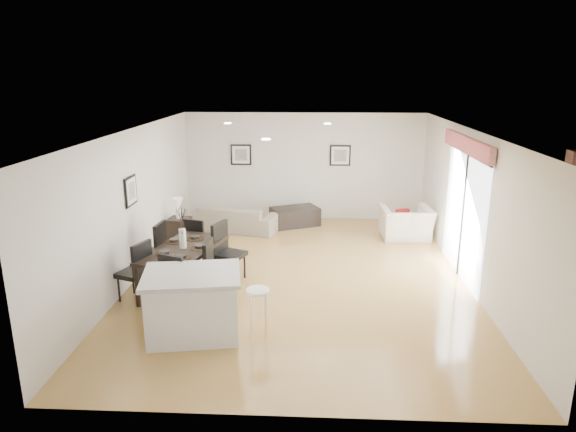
{
  "coord_description": "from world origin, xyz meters",
  "views": [
    {
      "loc": [
        0.23,
        -8.84,
        3.66
      ],
      "look_at": [
        -0.23,
        0.4,
        1.06
      ],
      "focal_mm": 32.0,
      "sensor_mm": 36.0,
      "label": 1
    }
  ],
  "objects_px": {
    "sofa": "(234,218)",
    "dining_chair_foot": "(197,239)",
    "armchair": "(406,223)",
    "coffee_table": "(295,216)",
    "dining_chair_efar": "(226,248)",
    "dining_chair_head": "(168,285)",
    "bar_stool": "(258,296)",
    "side_table": "(180,232)",
    "dining_table": "(183,252)",
    "kitchen_island": "(193,304)",
    "dining_chair_wfar": "(155,248)",
    "dining_chair_enear": "(216,268)",
    "dining_chair_wnear": "(137,268)"
  },
  "relations": [
    {
      "from": "sofa",
      "to": "dining_chair_foot",
      "type": "xyz_separation_m",
      "value": [
        -0.36,
        -2.37,
        0.23
      ]
    },
    {
      "from": "armchair",
      "to": "coffee_table",
      "type": "bearing_deg",
      "value": -23.74
    },
    {
      "from": "dining_chair_efar",
      "to": "coffee_table",
      "type": "bearing_deg",
      "value": 4.22
    },
    {
      "from": "dining_chair_head",
      "to": "bar_stool",
      "type": "height_order",
      "value": "dining_chair_head"
    },
    {
      "from": "dining_chair_efar",
      "to": "side_table",
      "type": "relative_size",
      "value": 1.77
    },
    {
      "from": "sofa",
      "to": "dining_chair_head",
      "type": "height_order",
      "value": "dining_chair_head"
    },
    {
      "from": "armchair",
      "to": "dining_chair_head",
      "type": "relative_size",
      "value": 1.12
    },
    {
      "from": "armchair",
      "to": "dining_chair_head",
      "type": "xyz_separation_m",
      "value": [
        -4.29,
        -4.2,
        0.2
      ]
    },
    {
      "from": "dining_table",
      "to": "coffee_table",
      "type": "distance_m",
      "value": 4.38
    },
    {
      "from": "coffee_table",
      "to": "dining_table",
      "type": "bearing_deg",
      "value": -138.93
    },
    {
      "from": "sofa",
      "to": "kitchen_island",
      "type": "bearing_deg",
      "value": 106.15
    },
    {
      "from": "dining_chair_head",
      "to": "side_table",
      "type": "xyz_separation_m",
      "value": [
        -0.73,
        3.5,
        -0.26
      ]
    },
    {
      "from": "sofa",
      "to": "side_table",
      "type": "height_order",
      "value": "sofa"
    },
    {
      "from": "armchair",
      "to": "bar_stool",
      "type": "height_order",
      "value": "armchair"
    },
    {
      "from": "dining_chair_head",
      "to": "dining_table",
      "type": "bearing_deg",
      "value": 114.89
    },
    {
      "from": "dining_chair_wfar",
      "to": "bar_stool",
      "type": "relative_size",
      "value": 1.48
    },
    {
      "from": "bar_stool",
      "to": "dining_chair_wfar",
      "type": "bearing_deg",
      "value": 135.84
    },
    {
      "from": "sofa",
      "to": "dining_chair_enear",
      "type": "relative_size",
      "value": 1.99
    },
    {
      "from": "dining_chair_wnear",
      "to": "dining_chair_efar",
      "type": "height_order",
      "value": "dining_chair_efar"
    },
    {
      "from": "dining_chair_wfar",
      "to": "dining_chair_head",
      "type": "height_order",
      "value": "dining_chair_wfar"
    },
    {
      "from": "sofa",
      "to": "dining_chair_foot",
      "type": "bearing_deg",
      "value": 95.4
    },
    {
      "from": "dining_chair_wfar",
      "to": "dining_chair_foot",
      "type": "distance_m",
      "value": 0.92
    },
    {
      "from": "dining_table",
      "to": "dining_chair_foot",
      "type": "xyz_separation_m",
      "value": [
        -0.03,
        1.14,
        -0.15
      ]
    },
    {
      "from": "dining_chair_enear",
      "to": "dining_chair_foot",
      "type": "relative_size",
      "value": 1.08
    },
    {
      "from": "dining_chair_wfar",
      "to": "dining_chair_enear",
      "type": "height_order",
      "value": "dining_chair_wfar"
    },
    {
      "from": "dining_chair_wfar",
      "to": "dining_chair_efar",
      "type": "distance_m",
      "value": 1.28
    },
    {
      "from": "dining_chair_foot",
      "to": "kitchen_island",
      "type": "bearing_deg",
      "value": 118.89
    },
    {
      "from": "kitchen_island",
      "to": "dining_chair_foot",
      "type": "bearing_deg",
      "value": 91.7
    },
    {
      "from": "sofa",
      "to": "coffee_table",
      "type": "bearing_deg",
      "value": -147.54
    },
    {
      "from": "dining_chair_enear",
      "to": "bar_stool",
      "type": "height_order",
      "value": "dining_chair_enear"
    },
    {
      "from": "sofa",
      "to": "dining_chair_efar",
      "type": "distance_m",
      "value": 3.04
    },
    {
      "from": "dining_chair_enear",
      "to": "dining_chair_foot",
      "type": "height_order",
      "value": "dining_chair_enear"
    },
    {
      "from": "coffee_table",
      "to": "dining_chair_efar",
      "type": "bearing_deg",
      "value": -132.85
    },
    {
      "from": "dining_chair_efar",
      "to": "side_table",
      "type": "height_order",
      "value": "dining_chair_efar"
    },
    {
      "from": "armchair",
      "to": "side_table",
      "type": "height_order",
      "value": "armchair"
    },
    {
      "from": "coffee_table",
      "to": "bar_stool",
      "type": "height_order",
      "value": "bar_stool"
    },
    {
      "from": "dining_chair_wnear",
      "to": "dining_chair_head",
      "type": "distance_m",
      "value": 0.94
    },
    {
      "from": "armchair",
      "to": "dining_chair_wnear",
      "type": "bearing_deg",
      "value": 31.58
    },
    {
      "from": "dining_chair_head",
      "to": "dining_chair_foot",
      "type": "relative_size",
      "value": 1.04
    },
    {
      "from": "dining_chair_wnear",
      "to": "dining_table",
      "type": "bearing_deg",
      "value": 147.34
    },
    {
      "from": "sofa",
      "to": "kitchen_island",
      "type": "height_order",
      "value": "kitchen_island"
    },
    {
      "from": "kitchen_island",
      "to": "bar_stool",
      "type": "xyz_separation_m",
      "value": [
        0.93,
        -0.0,
        0.14
      ]
    },
    {
      "from": "dining_chair_wnear",
      "to": "coffee_table",
      "type": "relative_size",
      "value": 0.91
    },
    {
      "from": "dining_chair_efar",
      "to": "coffee_table",
      "type": "xyz_separation_m",
      "value": [
        1.13,
        3.49,
        -0.37
      ]
    },
    {
      "from": "sofa",
      "to": "bar_stool",
      "type": "height_order",
      "value": "bar_stool"
    },
    {
      "from": "dining_table",
      "to": "side_table",
      "type": "distance_m",
      "value": 2.49
    },
    {
      "from": "side_table",
      "to": "kitchen_island",
      "type": "relative_size",
      "value": 0.4
    },
    {
      "from": "sofa",
      "to": "coffee_table",
      "type": "height_order",
      "value": "sofa"
    },
    {
      "from": "coffee_table",
      "to": "bar_stool",
      "type": "relative_size",
      "value": 1.55
    },
    {
      "from": "dining_chair_efar",
      "to": "bar_stool",
      "type": "bearing_deg",
      "value": -136.48
    }
  ]
}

